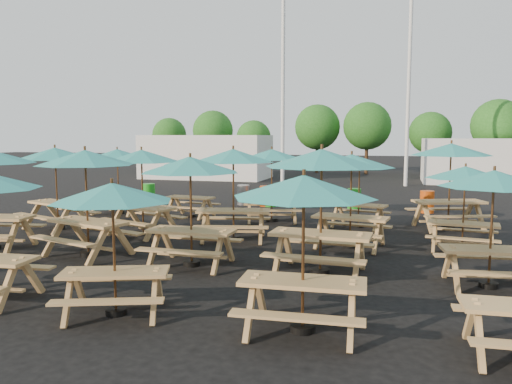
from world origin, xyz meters
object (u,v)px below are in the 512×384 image
(picnic_unit_7, at_px, (190,164))
(picnic_unit_17, at_px, (494,185))
(picnic_unit_3, at_px, (117,157))
(picnic_unit_14, at_px, (352,166))
(waste_bin_2, at_px, (270,196))
(picnic_unit_6, at_px, (142,161))
(picnic_unit_2, at_px, (55,158))
(picnic_unit_8, at_px, (112,200))
(waste_bin_3, at_px, (266,196))
(picnic_unit_11, at_px, (272,158))
(waste_bin_4, at_px, (354,199))
(picnic_unit_15, at_px, (359,167))
(picnic_unit_9, at_px, (190,171))
(waste_bin_5, at_px, (427,202))
(waste_bin_1, at_px, (243,195))
(picnic_unit_18, at_px, (465,177))
(picnic_unit_5, at_px, (85,164))
(picnic_unit_19, at_px, (451,154))
(picnic_unit_12, at_px, (304,195))
(picnic_unit_13, at_px, (322,165))
(picnic_unit_10, at_px, (233,161))
(waste_bin_0, at_px, (149,193))

(picnic_unit_7, xyz_separation_m, picnic_unit_17, (8.38, -5.92, 0.07))
(picnic_unit_3, distance_m, picnic_unit_14, 8.96)
(waste_bin_2, bearing_deg, picnic_unit_6, -107.48)
(picnic_unit_2, relative_size, picnic_unit_8, 1.18)
(picnic_unit_17, bearing_deg, waste_bin_3, 118.33)
(picnic_unit_6, height_order, picnic_unit_11, picnic_unit_6)
(waste_bin_4, bearing_deg, picnic_unit_15, -83.45)
(picnic_unit_9, bearing_deg, waste_bin_5, 59.92)
(picnic_unit_17, height_order, waste_bin_2, picnic_unit_17)
(waste_bin_1, distance_m, waste_bin_4, 4.40)
(picnic_unit_18, relative_size, waste_bin_5, 2.59)
(picnic_unit_8, xyz_separation_m, picnic_unit_18, (5.69, 6.06, -0.01))
(picnic_unit_5, relative_size, picnic_unit_18, 1.33)
(picnic_unit_7, relative_size, picnic_unit_9, 0.90)
(picnic_unit_9, height_order, picnic_unit_19, picnic_unit_19)
(waste_bin_2, height_order, waste_bin_4, same)
(picnic_unit_5, height_order, picnic_unit_7, picnic_unit_5)
(picnic_unit_7, bearing_deg, picnic_unit_12, -50.75)
(picnic_unit_14, distance_m, waste_bin_1, 8.35)
(picnic_unit_13, bearing_deg, picnic_unit_10, 138.53)
(picnic_unit_17, height_order, picnic_unit_19, picnic_unit_19)
(picnic_unit_2, xyz_separation_m, picnic_unit_7, (2.86, 3.16, -0.31))
(picnic_unit_10, relative_size, picnic_unit_18, 1.26)
(waste_bin_0, bearing_deg, waste_bin_2, 3.95)
(picnic_unit_18, bearing_deg, picnic_unit_6, -170.61)
(picnic_unit_15, bearing_deg, picnic_unit_14, -76.79)
(picnic_unit_17, bearing_deg, picnic_unit_18, 84.69)
(picnic_unit_7, height_order, picnic_unit_17, picnic_unit_17)
(waste_bin_3, bearing_deg, picnic_unit_13, -69.16)
(picnic_unit_2, bearing_deg, picnic_unit_7, 67.46)
(picnic_unit_6, bearing_deg, picnic_unit_3, 148.14)
(picnic_unit_8, distance_m, picnic_unit_11, 8.85)
(picnic_unit_9, bearing_deg, picnic_unit_15, 60.87)
(picnic_unit_7, distance_m, picnic_unit_10, 4.15)
(picnic_unit_8, bearing_deg, waste_bin_0, 95.71)
(picnic_unit_3, relative_size, waste_bin_1, 2.91)
(picnic_unit_5, xyz_separation_m, picnic_unit_18, (8.34, 2.86, -0.35))
(picnic_unit_13, bearing_deg, waste_bin_5, 77.64)
(picnic_unit_12, relative_size, picnic_unit_15, 0.99)
(picnic_unit_2, relative_size, waste_bin_3, 3.50)
(waste_bin_0, bearing_deg, picnic_unit_13, -46.31)
(picnic_unit_17, xyz_separation_m, waste_bin_2, (-6.38, 9.15, -1.47))
(picnic_unit_5, distance_m, waste_bin_4, 10.58)
(picnic_unit_17, relative_size, waste_bin_5, 2.72)
(picnic_unit_8, bearing_deg, picnic_unit_3, 100.91)
(picnic_unit_10, xyz_separation_m, waste_bin_0, (-5.67, 6.09, -1.70))
(picnic_unit_6, bearing_deg, picnic_unit_7, 107.50)
(picnic_unit_3, height_order, waste_bin_0, picnic_unit_3)
(picnic_unit_8, xyz_separation_m, waste_bin_0, (-5.65, 11.86, -1.38))
(picnic_unit_13, xyz_separation_m, waste_bin_3, (-3.48, 9.14, -1.78))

